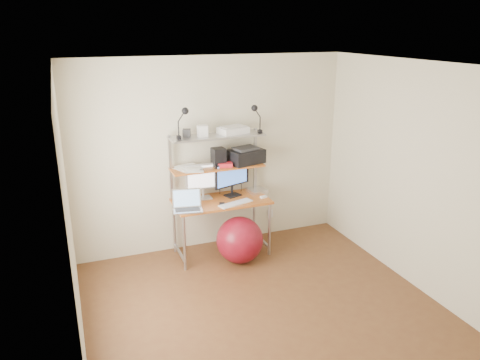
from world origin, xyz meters
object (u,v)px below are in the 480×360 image
(exercise_ball, at_px, (240,240))
(monitor_silver, at_px, (203,179))
(laptop, at_px, (187,205))
(printer, at_px, (246,156))
(monitor_black, at_px, (232,176))

(exercise_ball, bearing_deg, monitor_silver, 126.22)
(laptop, distance_m, printer, 1.02)
(printer, bearing_deg, monitor_silver, 164.25)
(monitor_black, height_order, laptop, monitor_black)
(laptop, bearing_deg, monitor_silver, 55.69)
(monitor_black, bearing_deg, laptop, -177.12)
(monitor_silver, relative_size, laptop, 1.26)
(monitor_black, xyz_separation_m, laptop, (-0.67, -0.26, -0.21))
(monitor_silver, bearing_deg, monitor_black, -5.58)
(exercise_ball, bearing_deg, printer, 60.10)
(monitor_black, relative_size, laptop, 1.37)
(monitor_silver, bearing_deg, exercise_ball, -53.43)
(monitor_silver, relative_size, exercise_ball, 0.83)
(printer, bearing_deg, laptop, -175.92)
(printer, distance_m, exercise_ball, 1.08)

